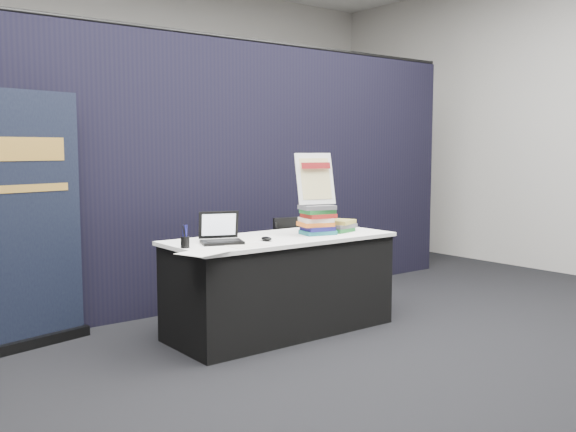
% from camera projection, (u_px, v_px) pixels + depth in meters
% --- Properties ---
extents(floor, '(8.00, 8.00, 0.00)m').
position_uv_depth(floor, '(327.00, 348.00, 4.61)').
color(floor, black).
rests_on(floor, ground).
extents(wall_back, '(8.00, 0.02, 3.50)m').
position_uv_depth(wall_back, '(104.00, 121.00, 7.56)').
color(wall_back, '#B6B3AC').
rests_on(wall_back, floor).
extents(drape_partition, '(6.00, 0.08, 2.40)m').
position_uv_depth(drape_partition, '(210.00, 174.00, 5.74)').
color(drape_partition, black).
rests_on(drape_partition, floor).
extents(display_table, '(1.80, 0.75, 0.75)m').
position_uv_depth(display_table, '(281.00, 284.00, 5.00)').
color(display_table, black).
rests_on(display_table, floor).
extents(laptop, '(0.35, 0.33, 0.22)m').
position_uv_depth(laptop, '(219.00, 236.00, 4.62)').
color(laptop, black).
rests_on(laptop, display_table).
extents(mouse, '(0.07, 0.10, 0.03)m').
position_uv_depth(mouse, '(266.00, 239.00, 4.73)').
color(mouse, black).
rests_on(mouse, display_table).
extents(brochure_left, '(0.39, 0.33, 0.00)m').
position_uv_depth(brochure_left, '(205.00, 252.00, 4.21)').
color(brochure_left, white).
rests_on(brochure_left, display_table).
extents(brochure_mid, '(0.27, 0.20, 0.00)m').
position_uv_depth(brochure_mid, '(248.00, 245.00, 4.50)').
color(brochure_mid, silver).
rests_on(brochure_mid, display_table).
extents(brochure_right, '(0.32, 0.23, 0.00)m').
position_uv_depth(brochure_right, '(250.00, 239.00, 4.81)').
color(brochure_right, white).
rests_on(brochure_right, display_table).
extents(pen_cup, '(0.07, 0.07, 0.08)m').
position_uv_depth(pen_cup, '(185.00, 242.00, 4.39)').
color(pen_cup, black).
rests_on(pen_cup, display_table).
extents(book_stack_tall, '(0.29, 0.25, 0.24)m').
position_uv_depth(book_stack_tall, '(317.00, 220.00, 5.07)').
color(book_stack_tall, '#1C656D').
rests_on(book_stack_tall, display_table).
extents(book_stack_short, '(0.26, 0.23, 0.10)m').
position_uv_depth(book_stack_short, '(340.00, 226.00, 5.25)').
color(book_stack_short, '#1D6C2C').
rests_on(book_stack_short, display_table).
extents(info_sign, '(0.33, 0.20, 0.42)m').
position_uv_depth(info_sign, '(315.00, 179.00, 5.06)').
color(info_sign, black).
rests_on(info_sign, book_stack_tall).
extents(pullup_banner, '(0.78, 0.26, 1.84)m').
position_uv_depth(pullup_banner, '(34.00, 235.00, 4.59)').
color(pullup_banner, black).
rests_on(pullup_banner, floor).
extents(stacking_chair, '(0.45, 0.46, 0.84)m').
position_uv_depth(stacking_chair, '(303.00, 262.00, 5.48)').
color(stacking_chair, black).
rests_on(stacking_chair, floor).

